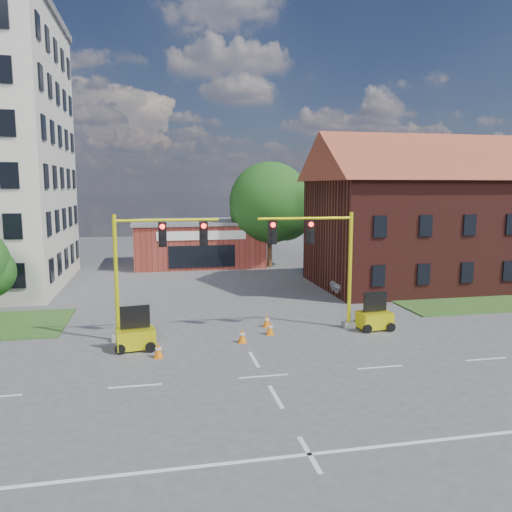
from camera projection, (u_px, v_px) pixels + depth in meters
name	position (u px, v px, depth m)	size (l,w,h in m)	color
ground	(264.00, 376.00, 19.90)	(120.00, 120.00, 0.00)	#47474A
grass_verge_ne	(506.00, 303.00, 32.19)	(14.00, 4.00, 0.08)	#29501E
lane_markings	(283.00, 408.00, 16.99)	(60.00, 36.00, 0.01)	silver
brick_shop	(198.00, 242.00, 48.71)	(12.40, 8.40, 4.30)	maroon
townhouse_row	(448.00, 208.00, 38.18)	(21.00, 11.00, 11.50)	#441914
tree_large	(274.00, 205.00, 46.75)	(8.00, 7.62, 9.88)	#3B2915
signal_mast_west	(151.00, 261.00, 24.32)	(5.30, 0.60, 6.20)	#9A9A95
signal_mast_east	(321.00, 256.00, 26.04)	(5.30, 0.60, 6.20)	#9A9A95
trailer_west	(136.00, 336.00, 23.14)	(1.87, 1.38, 1.97)	yellow
trailer_east	(375.00, 318.00, 26.40)	(1.79, 1.28, 1.93)	yellow
cone_a	(158.00, 350.00, 22.01)	(0.40, 0.40, 0.70)	orange
cone_b	(242.00, 336.00, 24.18)	(0.40, 0.40, 0.70)	orange
cone_c	(267.00, 321.00, 26.88)	(0.40, 0.40, 0.70)	orange
cone_d	(270.00, 328.00, 25.48)	(0.40, 0.40, 0.70)	orange
pickup_white	(369.00, 285.00, 34.86)	(2.41, 5.22, 1.45)	white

